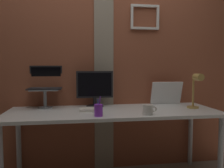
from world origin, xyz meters
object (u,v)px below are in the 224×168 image
monitor (95,87)px  laptop (46,82)px  desk_lamp (196,87)px  whiteboard_panel (166,93)px  coffee_mug (148,110)px  pen_cup (98,110)px

monitor → laptop: laptop is taller
desk_lamp → laptop: bearing=167.1°
laptop → whiteboard_panel: laptop is taller
laptop → monitor: bearing=-7.5°
laptop → desk_lamp: 1.54m
whiteboard_panel → laptop: bearing=178.7°
whiteboard_panel → coffee_mug: (-0.38, -0.51, -0.08)m
laptop → pen_cup: bearing=-46.6°
laptop → whiteboard_panel: bearing=-1.3°
desk_lamp → coffee_mug: size_ratio=2.79×
laptop → whiteboard_panel: size_ratio=0.95×
laptop → desk_lamp: (1.50, -0.34, -0.04)m
desk_lamp → coffee_mug: 0.62m
desk_lamp → whiteboard_panel: bearing=119.9°
monitor → whiteboard_panel: monitor is taller
pen_cup → desk_lamp: bearing=10.8°
monitor → coffee_mug: 0.66m
desk_lamp → pen_cup: bearing=-169.2°
monitor → pen_cup: monitor is taller
whiteboard_panel → desk_lamp: (0.18, -0.31, 0.09)m
laptop → coffee_mug: 1.11m
laptop → coffee_mug: (0.95, -0.53, -0.22)m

